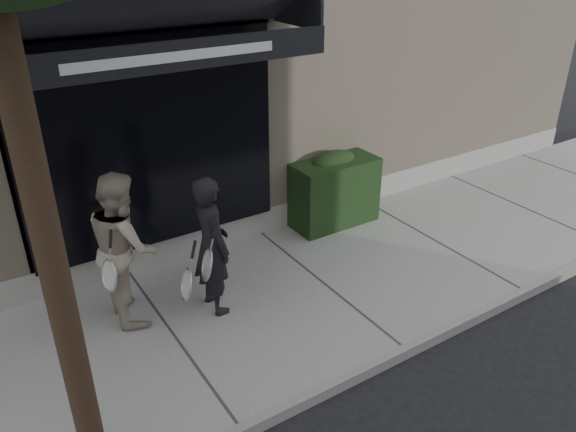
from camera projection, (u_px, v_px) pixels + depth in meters
ground at (320, 288)px, 7.23m from camera, size 80.00×80.00×0.00m
sidewalk at (320, 284)px, 7.20m from camera, size 20.00×3.00×0.12m
curb at (404, 352)px, 6.03m from camera, size 20.00×0.10×0.14m
building_facade at (157, 19)px, 9.69m from camera, size 14.30×8.04×5.64m
hedge at (332, 189)px, 8.39m from camera, size 1.30×0.70×1.14m
pedestrian_front at (211, 246)px, 6.30m from camera, size 0.77×0.79×1.67m
pedestrian_back at (124, 247)px, 6.19m from camera, size 0.73×0.89×1.76m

